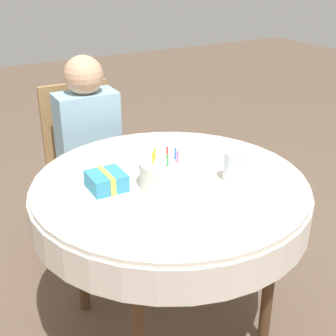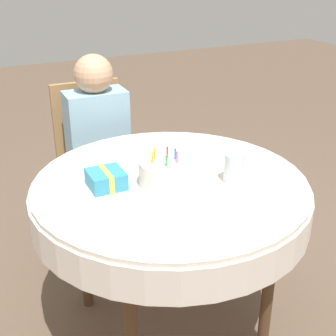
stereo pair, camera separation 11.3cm
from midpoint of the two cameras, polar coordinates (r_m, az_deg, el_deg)
The scene contains 7 objects.
ground_plane at distance 2.37m, azimuth 1.68°, elevation -18.51°, with size 12.00×12.00×0.00m, color brown.
dining_table at distance 1.96m, azimuth 1.93°, elevation -3.91°, with size 1.15×1.15×0.77m.
chair at distance 2.78m, azimuth -7.67°, elevation 0.90°, with size 0.45×0.45×0.95m.
person at distance 2.61m, azimuth -7.21°, elevation 3.73°, with size 0.33×0.29×1.14m.
birthday_cake at distance 1.86m, azimuth 1.62°, elevation -0.65°, with size 0.22×0.22×0.15m.
drinking_glass at distance 1.91m, azimuth 9.77°, elevation -0.04°, with size 0.08×0.08×0.12m.
gift_box at distance 1.86m, azimuth -5.83°, elevation -1.39°, with size 0.14×0.14×0.07m.
Camera 2 is at (-0.75, -1.55, 1.63)m, focal length 50.00 mm.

